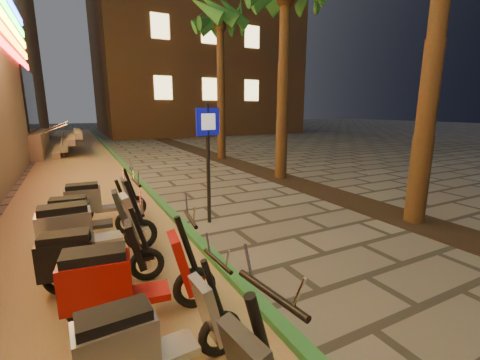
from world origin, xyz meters
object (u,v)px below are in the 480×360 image
scooter_7 (85,229)px  scooter_9 (96,200)px  scooter_6 (87,257)px  scooter_4 (145,340)px  pedestrian_sign (208,148)px  scooter_8 (85,216)px  scooter_5 (122,280)px

scooter_7 → scooter_9: size_ratio=1.10×
scooter_6 → scooter_4: bearing=-72.0°
pedestrian_sign → scooter_6: bearing=-156.6°
scooter_9 → scooter_8: bearing=-102.8°
scooter_6 → scooter_9: size_ratio=0.97×
scooter_4 → scooter_6: bearing=97.7°
pedestrian_sign → scooter_5: pedestrian_sign is taller
scooter_4 → scooter_6: scooter_6 is taller
scooter_5 → scooter_9: (-0.02, 3.68, -0.03)m
scooter_6 → scooter_8: size_ratio=1.00×
pedestrian_sign → scooter_7: 2.71m
pedestrian_sign → scooter_4: pedestrian_sign is taller
pedestrian_sign → scooter_9: pedestrian_sign is taller
pedestrian_sign → scooter_8: pedestrian_sign is taller
pedestrian_sign → scooter_8: 2.61m
scooter_7 → scooter_5: bearing=-81.4°
scooter_4 → scooter_5: (-0.04, 0.99, 0.06)m
scooter_4 → scooter_8: (-0.32, 3.72, 0.02)m
scooter_8 → scooter_7: bearing=-86.2°
scooter_5 → scooter_7: size_ratio=0.96×
scooter_4 → scooter_6: 1.91m
pedestrian_sign → scooter_8: bearing=164.4°
scooter_4 → scooter_6: (-0.36, 1.88, 0.02)m
scooter_7 → scooter_6: bearing=-91.4°
scooter_5 → scooter_6: scooter_5 is taller
scooter_6 → scooter_7: bearing=96.5°
pedestrian_sign → scooter_5: (-2.08, -2.59, -1.07)m
scooter_5 → scooter_6: 0.95m
scooter_9 → scooter_6: bearing=-93.4°
scooter_9 → scooter_5: bearing=-87.1°
scooter_5 → scooter_9: 3.68m
pedestrian_sign → scooter_7: (-2.38, -0.75, -1.05)m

